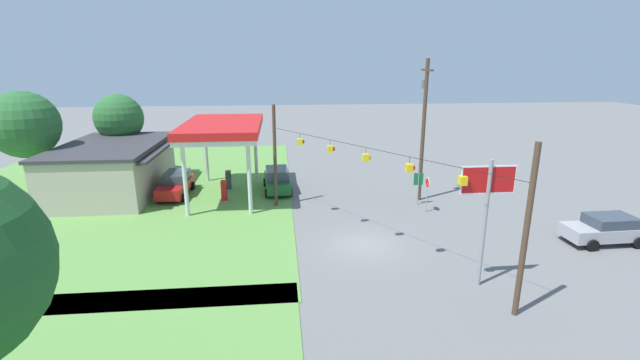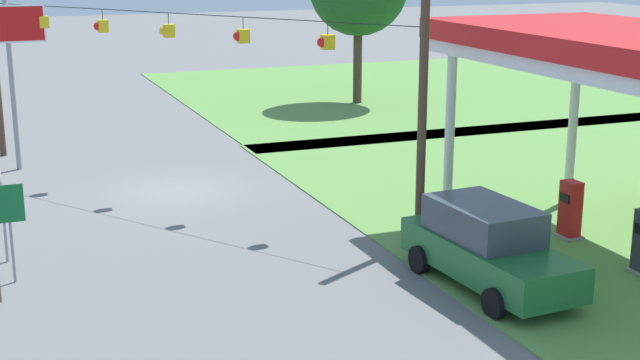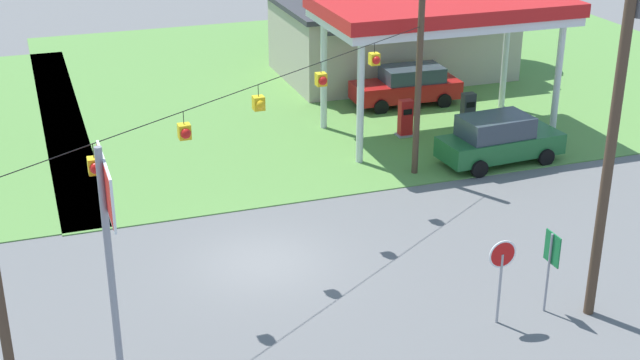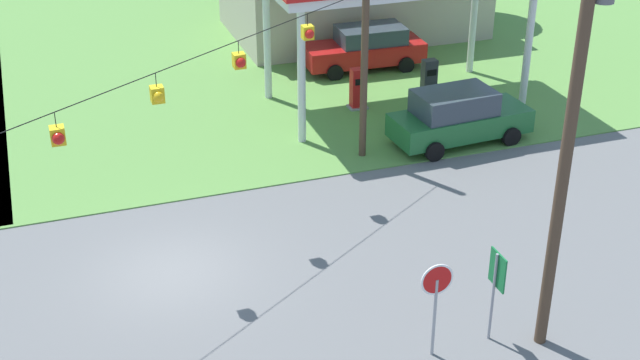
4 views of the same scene
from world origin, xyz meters
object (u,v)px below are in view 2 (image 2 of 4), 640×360
Objects in this scene: stop_sign_roadside at (1,192)px; car_at_pumps_front at (487,246)px; fuel_pump_near at (570,212)px; stop_sign_overhead at (9,45)px; route_sign at (9,213)px; gas_station_canopy at (621,51)px.

car_at_pumps_front is at bearing -119.52° from stop_sign_roadside.
car_at_pumps_front reaches higher than fuel_pump_near.
fuel_pump_near is 0.65× the size of stop_sign_roadside.
stop_sign_overhead is at bearing -4.94° from stop_sign_roadside.
car_at_pumps_front is 0.83× the size of stop_sign_overhead.
fuel_pump_near is 0.27× the size of stop_sign_overhead.
route_sign is at bearing -176.43° from stop_sign_roadside.
gas_station_canopy is at bearing 41.64° from stop_sign_overhead.
stop_sign_overhead is (-13.64, -13.44, 3.67)m from fuel_pump_near.
fuel_pump_near is 4.53m from car_at_pumps_front.
stop_sign_overhead is 2.54× the size of route_sign.
car_at_pumps_front is (0.72, -3.96, -4.26)m from gas_station_canopy.
stop_sign_overhead is at bearing -152.98° from car_at_pumps_front.
stop_sign_roadside is at bearing -123.41° from car_at_pumps_front.
stop_sign_overhead reaches higher than route_sign.
gas_station_canopy is at bearing 0.06° from fuel_pump_near.
gas_station_canopy is 4.72m from fuel_pump_near.
stop_sign_roadside is 1.60m from route_sign.
gas_station_canopy reaches higher than route_sign.
gas_station_canopy is 20.25m from stop_sign_overhead.
stop_sign_overhead is at bearing -135.43° from fuel_pump_near.
stop_sign_roadside is 10.36m from stop_sign_overhead.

